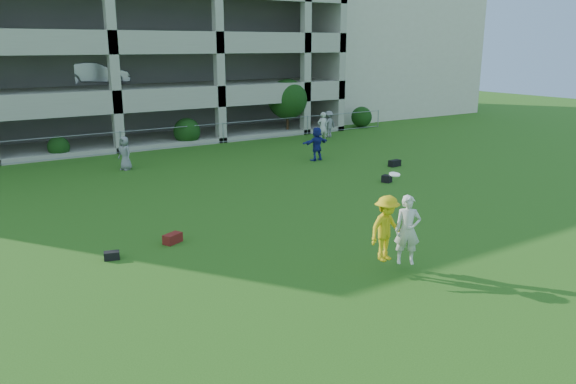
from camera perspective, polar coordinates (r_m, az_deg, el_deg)
ground at (r=14.52m, az=5.98°, el=-7.99°), size 100.00×100.00×0.00m
stucco_building at (r=49.64m, az=6.66°, el=13.98°), size 16.00×14.00×10.00m
bystander_c at (r=26.80m, az=-16.25°, el=3.80°), size 0.72×0.88×1.54m
bystander_d at (r=27.91m, az=2.94°, el=4.91°), size 1.58×0.62×1.66m
bystander_e at (r=33.11m, az=3.53°, el=6.57°), size 0.71×0.52×1.79m
bystander_f at (r=35.13m, az=4.15°, el=6.90°), size 1.13×0.76×1.63m
bag_red_a at (r=16.69m, az=-11.64°, el=-4.63°), size 0.63×0.51×0.28m
bag_black_b at (r=15.87m, az=-17.47°, el=-6.17°), size 0.45×0.35×0.22m
crate_d at (r=23.85m, az=10.00°, el=1.34°), size 0.46×0.46×0.30m
bag_black_e at (r=27.07m, az=10.77°, el=2.90°), size 0.62×0.35×0.30m
frisbee_contest at (r=14.20m, az=10.62°, el=-3.69°), size 1.57×0.87×2.38m
parking_garage at (r=39.00m, az=-21.06°, el=14.43°), size 30.00×14.00×12.00m
fence at (r=30.97m, az=-16.63°, el=4.89°), size 36.06×0.06×1.20m
shrub_row at (r=33.04m, az=-9.41°, el=7.46°), size 34.38×2.52×3.50m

